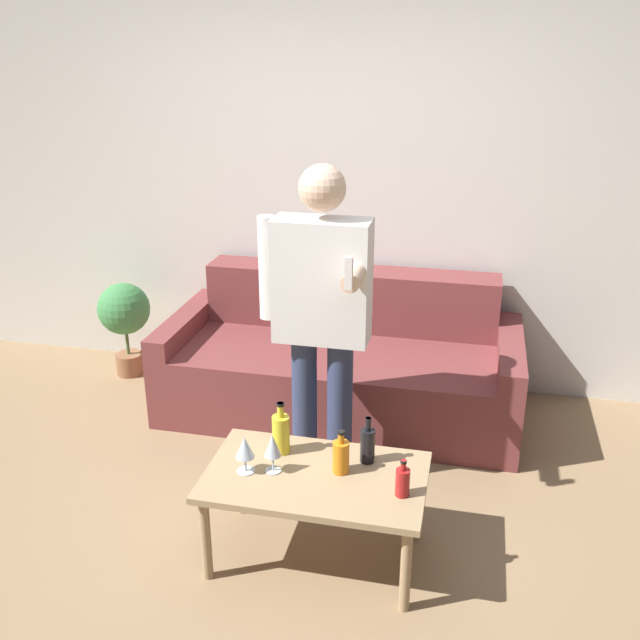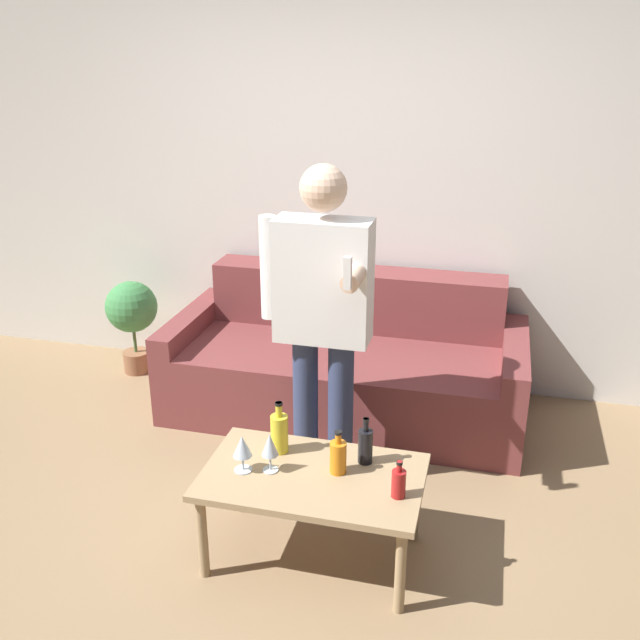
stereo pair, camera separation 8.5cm
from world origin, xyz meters
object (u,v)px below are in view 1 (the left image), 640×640
(bottle_orange, at_px, (368,444))
(person_standing_front, at_px, (321,308))
(couch, at_px, (342,363))
(coffee_table, at_px, (316,484))

(bottle_orange, xyz_separation_m, person_standing_front, (-0.31, 0.45, 0.44))
(couch, height_order, bottle_orange, couch)
(bottle_orange, bearing_deg, person_standing_front, 124.45)
(person_standing_front, bearing_deg, couch, 93.19)
(couch, distance_m, bottle_orange, 1.30)
(couch, bearing_deg, person_standing_front, -86.81)
(coffee_table, height_order, bottle_orange, bottle_orange)
(couch, xyz_separation_m, coffee_table, (0.15, -1.38, 0.08))
(bottle_orange, bearing_deg, couch, 105.85)
(couch, relative_size, coffee_table, 2.25)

